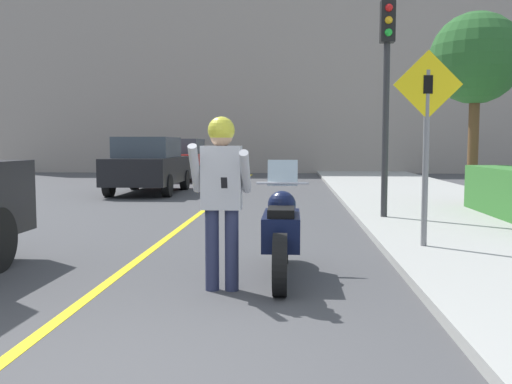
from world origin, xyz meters
TOP-DOWN VIEW (x-y plane):
  - ground_plane at (0.00, 0.00)m, footprint 80.00×80.00m
  - road_center_line at (-0.60, 6.00)m, footprint 0.12×36.00m
  - building_backdrop at (0.00, 26.00)m, footprint 28.00×1.20m
  - motorcycle at (1.25, 2.90)m, footprint 0.62×2.14m
  - person_biker at (0.66, 2.29)m, footprint 0.59×0.48m
  - crossing_sign at (3.15, 4.38)m, footprint 0.91×0.08m
  - traffic_light at (3.10, 7.44)m, footprint 0.26×0.30m
  - street_tree at (5.54, 10.13)m, footprint 2.08×2.08m
  - parked_car_black at (-2.93, 13.50)m, footprint 1.88×4.20m
  - parked_car_red at (-3.14, 19.78)m, footprint 1.88×4.20m

SIDE VIEW (x-z plane):
  - ground_plane at x=0.00m, z-range 0.00..0.00m
  - road_center_line at x=-0.60m, z-range 0.00..0.01m
  - motorcycle at x=1.25m, z-range -0.15..1.15m
  - parked_car_black at x=-2.93m, z-range 0.02..1.70m
  - parked_car_red at x=-3.14m, z-range 0.02..1.70m
  - person_biker at x=0.66m, z-range 0.20..1.96m
  - crossing_sign at x=3.15m, z-range 0.38..2.99m
  - traffic_light at x=3.10m, z-range 0.88..4.87m
  - street_tree at x=5.54m, z-range 1.22..5.59m
  - building_backdrop at x=0.00m, z-range 0.00..9.38m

